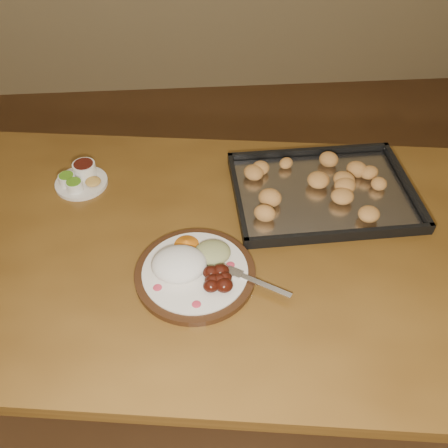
{
  "coord_description": "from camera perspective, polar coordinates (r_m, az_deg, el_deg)",
  "views": [
    {
      "loc": [
        0.17,
        -0.96,
        1.67
      ],
      "look_at": [
        0.24,
        -0.06,
        0.77
      ],
      "focal_mm": 40.0,
      "sensor_mm": 36.0,
      "label": 1
    }
  ],
  "objects": [
    {
      "name": "dinner_plate",
      "position": [
        1.18,
        -3.48,
        -5.12
      ],
      "size": [
        0.36,
        0.29,
        0.07
      ],
      "rotation": [
        0.0,
        0.0,
        -0.39
      ],
      "color": "#321B0E",
      "rests_on": "dining_table"
    },
    {
      "name": "condiment_saucer",
      "position": [
        1.47,
        -16.07,
        5.02
      ],
      "size": [
        0.15,
        0.15,
        0.05
      ],
      "rotation": [
        0.0,
        0.0,
        -0.56
      ],
      "color": "silver",
      "rests_on": "dining_table"
    },
    {
      "name": "baking_tray",
      "position": [
        1.41,
        11.24,
        3.76
      ],
      "size": [
        0.5,
        0.38,
        0.05
      ],
      "rotation": [
        0.0,
        0.0,
        0.04
      ],
      "color": "black",
      "rests_on": "dining_table"
    },
    {
      "name": "ground",
      "position": [
        1.94,
        -7.5,
        -15.57
      ],
      "size": [
        4.0,
        4.0,
        0.0
      ],
      "primitive_type": "plane",
      "color": "#55361D",
      "rests_on": "ground"
    },
    {
      "name": "dining_table",
      "position": [
        1.33,
        -2.86,
        -5.05
      ],
      "size": [
        1.61,
        1.1,
        0.75
      ],
      "rotation": [
        0.0,
        0.0,
        -0.14
      ],
      "color": "brown",
      "rests_on": "ground"
    }
  ]
}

